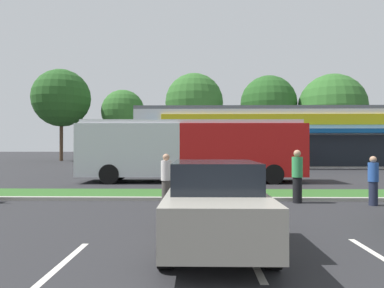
# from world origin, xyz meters

# --- Properties ---
(grass_median) EXTENTS (56.00, 2.20, 0.12)m
(grass_median) POSITION_xyz_m (0.00, 14.00, 0.06)
(grass_median) COLOR #2D5B23
(grass_median) RESTS_ON ground_plane
(curb_lip) EXTENTS (56.00, 0.24, 0.12)m
(curb_lip) POSITION_xyz_m (0.00, 12.78, 0.06)
(curb_lip) COLOR #99968C
(curb_lip) RESTS_ON ground_plane
(parking_stripe_1) EXTENTS (0.12, 4.80, 0.01)m
(parking_stripe_1) POSITION_xyz_m (-0.72, 7.94, 0.00)
(parking_stripe_1) COLOR silver
(parking_stripe_1) RESTS_ON ground_plane
(storefront_building) EXTENTS (24.02, 14.55, 5.41)m
(storefront_building) POSITION_xyz_m (4.82, 36.60, 2.71)
(storefront_building) COLOR silver
(storefront_building) RESTS_ON ground_plane
(tree_far_left) EXTENTS (7.49, 7.49, 11.97)m
(tree_far_left) POSITION_xyz_m (-19.53, 45.31, 8.21)
(tree_far_left) COLOR #473323
(tree_far_left) RESTS_ON ground_plane
(tree_left) EXTENTS (5.73, 5.73, 9.43)m
(tree_left) POSITION_xyz_m (-11.64, 46.30, 6.54)
(tree_left) COLOR #473323
(tree_left) RESTS_ON ground_plane
(tree_mid_left) EXTENTS (7.44, 7.44, 11.27)m
(tree_mid_left) POSITION_xyz_m (-2.13, 44.82, 7.54)
(tree_mid_left) COLOR #473323
(tree_mid_left) RESTS_ON ground_plane
(tree_mid) EXTENTS (7.22, 7.22, 11.04)m
(tree_mid) POSITION_xyz_m (7.48, 45.30, 7.42)
(tree_mid) COLOR #473323
(tree_mid) RESTS_ON ground_plane
(tree_mid_right) EXTENTS (8.25, 8.25, 10.88)m
(tree_mid_right) POSITION_xyz_m (15.05, 43.70, 6.75)
(tree_mid_right) COLOR #473323
(tree_mid_right) RESTS_ON ground_plane
(city_bus) EXTENTS (11.81, 2.79, 3.25)m
(city_bus) POSITION_xyz_m (-1.99, 19.11, 1.77)
(city_bus) COLOR #B71414
(city_bus) RESTS_ON ground_plane
(car_1) EXTENTS (1.87, 4.43, 1.61)m
(car_1) POSITION_xyz_m (-1.31, 7.48, 0.81)
(car_1) COLOR #9E998C
(car_1) RESTS_ON ground_plane
(car_3) EXTENTS (4.44, 1.91, 1.45)m
(car_3) POSITION_xyz_m (-1.60, 26.23, 0.75)
(car_3) COLOR #0C3F1E
(car_3) RESTS_ON ground_plane
(pedestrian_near_bench) EXTENTS (0.32, 0.32, 1.58)m
(pedestrian_near_bench) POSITION_xyz_m (3.98, 11.90, 0.79)
(pedestrian_near_bench) COLOR #1E2338
(pedestrian_near_bench) RESTS_ON ground_plane
(pedestrian_by_pole) EXTENTS (0.36, 0.36, 1.77)m
(pedestrian_by_pole) POSITION_xyz_m (1.70, 12.38, 0.89)
(pedestrian_by_pole) COLOR black
(pedestrian_by_pole) RESTS_ON ground_plane
(pedestrian_far) EXTENTS (0.33, 0.33, 1.65)m
(pedestrian_far) POSITION_xyz_m (-2.65, 11.80, 0.83)
(pedestrian_far) COLOR #47423D
(pedestrian_far) RESTS_ON ground_plane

